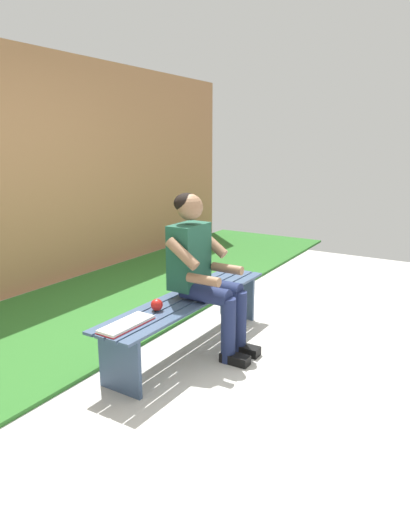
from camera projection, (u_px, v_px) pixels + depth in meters
ground_plane at (230, 487)px, 2.22m from camera, size 10.00×7.00×0.04m
grass_strip at (76, 316)px, 4.32m from camera, size 9.00×1.86×0.03m
bench_near at (189, 309)px, 3.60m from camera, size 1.84×0.42×0.43m
person_seated at (202, 267)px, 3.51m from camera, size 0.50×0.69×1.23m
apple at (157, 305)px, 3.28m from camera, size 0.09×0.09×0.09m
book_open at (126, 325)px, 3.01m from camera, size 0.41×0.17×0.02m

